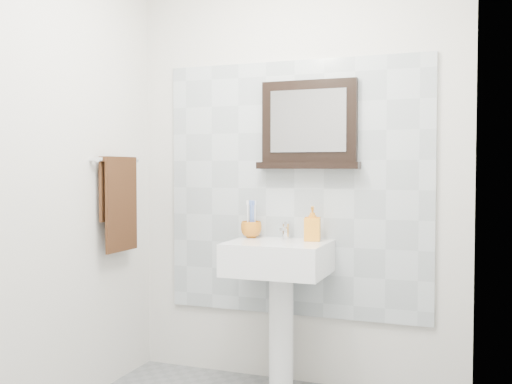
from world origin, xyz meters
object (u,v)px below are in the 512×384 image
(framed_mirror, at_px, (309,127))
(hand_towel, at_px, (119,196))
(toothbrush_cup, at_px, (251,229))
(pedestal_sink, at_px, (279,274))
(soap_dispenser, at_px, (312,224))

(framed_mirror, bearing_deg, hand_towel, -159.66)
(toothbrush_cup, height_order, framed_mirror, framed_mirror)
(pedestal_sink, distance_m, hand_towel, 1.03)
(toothbrush_cup, bearing_deg, hand_towel, -155.32)
(soap_dispenser, bearing_deg, hand_towel, -174.83)
(pedestal_sink, bearing_deg, framed_mirror, 56.93)
(toothbrush_cup, xyz_separation_m, soap_dispenser, (0.38, -0.02, 0.05))
(toothbrush_cup, distance_m, soap_dispenser, 0.38)
(pedestal_sink, height_order, toothbrush_cup, pedestal_sink)
(pedestal_sink, relative_size, soap_dispenser, 4.89)
(framed_mirror, bearing_deg, toothbrush_cup, -169.53)
(soap_dispenser, xyz_separation_m, framed_mirror, (-0.05, 0.08, 0.55))
(pedestal_sink, xyz_separation_m, soap_dispenser, (0.17, 0.10, 0.28))
(toothbrush_cup, relative_size, soap_dispenser, 0.63)
(toothbrush_cup, distance_m, framed_mirror, 0.69)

